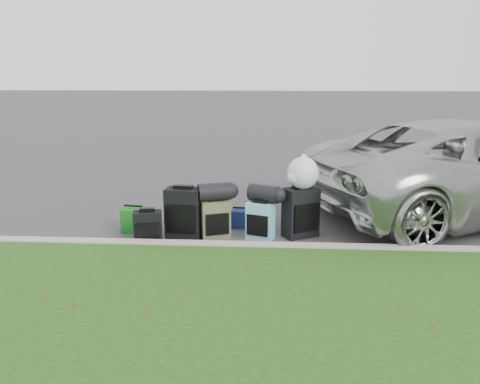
# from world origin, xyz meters

# --- Properties ---
(ground) EXTENTS (120.00, 120.00, 0.00)m
(ground) POSITION_xyz_m (0.00, 0.00, 0.00)
(ground) COLOR #383535
(ground) RESTS_ON ground
(curb) EXTENTS (120.00, 0.18, 0.15)m
(curb) POSITION_xyz_m (0.00, -1.00, 0.07)
(curb) COLOR #9E937F
(curb) RESTS_ON ground
(suv) EXTENTS (6.37, 4.53, 1.61)m
(suv) POSITION_xyz_m (3.85, 1.07, 0.81)
(suv) COLOR #B7B7B2
(suv) RESTS_ON ground
(suitcase_small_black) EXTENTS (0.43, 0.29, 0.49)m
(suitcase_small_black) POSITION_xyz_m (-1.34, -0.74, 0.24)
(suitcase_small_black) COLOR black
(suitcase_small_black) RESTS_ON ground
(suitcase_large_black_left) EXTENTS (0.54, 0.37, 0.74)m
(suitcase_large_black_left) POSITION_xyz_m (-0.89, -0.39, 0.37)
(suitcase_large_black_left) COLOR black
(suitcase_large_black_left) RESTS_ON ground
(suitcase_olive) EXTENTS (0.47, 0.38, 0.56)m
(suitcase_olive) POSITION_xyz_m (-0.43, -0.40, 0.28)
(suitcase_olive) COLOR #46462D
(suitcase_olive) RESTS_ON ground
(suitcase_teal) EXTENTS (0.44, 0.34, 0.55)m
(suitcase_teal) POSITION_xyz_m (0.23, -0.41, 0.27)
(suitcase_teal) COLOR #5590AB
(suitcase_teal) RESTS_ON ground
(suitcase_large_black_right) EXTENTS (0.57, 0.49, 0.73)m
(suitcase_large_black_right) POSITION_xyz_m (0.82, -0.25, 0.37)
(suitcase_large_black_right) COLOR black
(suitcase_large_black_right) RESTS_ON ground
(tote_green) EXTENTS (0.36, 0.30, 0.37)m
(tote_green) POSITION_xyz_m (-1.70, -0.20, 0.19)
(tote_green) COLOR #176B1B
(tote_green) RESTS_ON ground
(tote_navy) EXTENTS (0.28, 0.23, 0.28)m
(tote_navy) POSITION_xyz_m (-0.09, 0.11, 0.14)
(tote_navy) COLOR navy
(tote_navy) RESTS_ON ground
(duffel_left) EXTENTS (0.53, 0.40, 0.26)m
(duffel_left) POSITION_xyz_m (-0.43, -0.37, 0.69)
(duffel_left) COLOR black
(duffel_left) RESTS_ON suitcase_olive
(duffel_right) EXTENTS (0.51, 0.41, 0.25)m
(duffel_right) POSITION_xyz_m (0.28, -0.34, 0.67)
(duffel_right) COLOR black
(duffel_right) RESTS_ON suitcase_teal
(trash_bag) EXTENTS (0.45, 0.45, 0.45)m
(trash_bag) POSITION_xyz_m (0.84, -0.25, 0.96)
(trash_bag) COLOR white
(trash_bag) RESTS_ON suitcase_large_black_right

